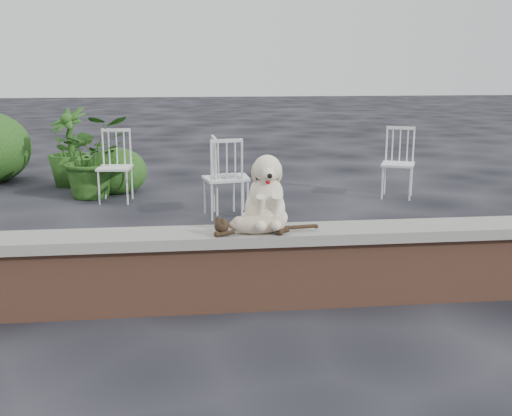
{
  "coord_description": "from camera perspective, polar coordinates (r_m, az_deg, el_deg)",
  "views": [
    {
      "loc": [
        -0.32,
        -4.39,
        1.77
      ],
      "look_at": [
        0.22,
        0.2,
        0.7
      ],
      "focal_mm": 43.83,
      "sensor_mm": 36.0,
      "label": 1
    }
  ],
  "objects": [
    {
      "name": "chair_e",
      "position": [
        7.42,
        -2.37,
        2.94
      ],
      "size": [
        0.59,
        0.59,
        0.94
      ],
      "primitive_type": null,
      "rotation": [
        0.0,
        0.0,
        1.62
      ],
      "color": "white",
      "rests_on": "ground"
    },
    {
      "name": "capstone",
      "position": [
        4.57,
        -2.46,
        -2.59
      ],
      "size": [
        6.2,
        0.4,
        0.08
      ],
      "primitive_type": "cube",
      "color": "slate",
      "rests_on": "brick_wall"
    },
    {
      "name": "ground",
      "position": [
        4.75,
        -2.39,
        -8.88
      ],
      "size": [
        60.0,
        60.0,
        0.0
      ],
      "primitive_type": "plane",
      "color": "black",
      "rests_on": "ground"
    },
    {
      "name": "potted_plant_a",
      "position": [
        8.68,
        -14.74,
        4.58
      ],
      "size": [
        1.24,
        1.16,
        1.11
      ],
      "primitive_type": "imported",
      "rotation": [
        0.0,
        0.0,
        0.34
      ],
      "color": "#193D11",
      "rests_on": "ground"
    },
    {
      "name": "brick_wall",
      "position": [
        4.66,
        -2.42,
        -6.03
      ],
      "size": [
        6.0,
        0.3,
        0.5
      ],
      "primitive_type": "cube",
      "color": "brown",
      "rests_on": "ground"
    },
    {
      "name": "cat",
      "position": [
        4.47,
        0.07,
        -1.4
      ],
      "size": [
        0.91,
        0.23,
        0.15
      ],
      "primitive_type": null,
      "rotation": [
        0.0,
        0.0,
        -0.01
      ],
      "color": "tan",
      "rests_on": "capstone"
    },
    {
      "name": "chair_c",
      "position": [
        7.34,
        -3.05,
        2.83
      ],
      "size": [
        0.65,
        0.65,
        0.94
      ],
      "primitive_type": null,
      "rotation": [
        0.0,
        0.0,
        3.33
      ],
      "color": "white",
      "rests_on": "ground"
    },
    {
      "name": "potted_plant_b",
      "position": [
        9.59,
        -16.71,
        5.36
      ],
      "size": [
        0.91,
        0.91,
        1.15
      ],
      "primitive_type": "imported",
      "rotation": [
        0.0,
        0.0,
        -0.8
      ],
      "color": "#193D11",
      "rests_on": "ground"
    },
    {
      "name": "chair_d",
      "position": [
        8.6,
        12.84,
        4.04
      ],
      "size": [
        0.74,
        0.74,
        0.94
      ],
      "primitive_type": null,
      "rotation": [
        0.0,
        0.0,
        -0.41
      ],
      "color": "white",
      "rests_on": "ground"
    },
    {
      "name": "dog",
      "position": [
        4.58,
        0.84,
        1.65
      ],
      "size": [
        0.38,
        0.5,
        0.57
      ],
      "primitive_type": null,
      "rotation": [
        0.0,
        0.0,
        -0.01
      ],
      "color": "beige",
      "rests_on": "capstone"
    },
    {
      "name": "chair_b",
      "position": [
        8.32,
        -12.77,
        3.73
      ],
      "size": [
        0.61,
        0.61,
        0.94
      ],
      "primitive_type": null,
      "rotation": [
        0.0,
        0.0,
        -0.09
      ],
      "color": "white",
      "rests_on": "ground"
    }
  ]
}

